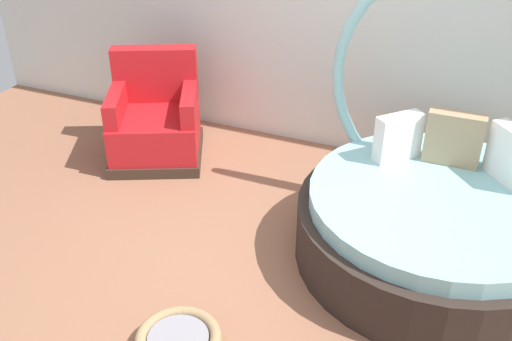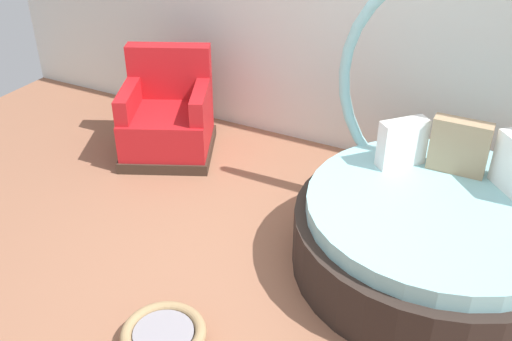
# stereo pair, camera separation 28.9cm
# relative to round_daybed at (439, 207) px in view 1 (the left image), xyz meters

# --- Properties ---
(ground_plane) EXTENTS (8.00, 8.00, 0.02)m
(ground_plane) POSITION_rel_round_daybed_xyz_m (-0.95, -0.77, -0.39)
(ground_plane) COLOR #936047
(round_daybed) EXTENTS (1.92, 1.92, 2.04)m
(round_daybed) POSITION_rel_round_daybed_xyz_m (0.00, 0.00, 0.00)
(round_daybed) COLOR #2D231E
(round_daybed) RESTS_ON ground_plane
(red_armchair) EXTENTS (1.06, 1.06, 0.94)m
(red_armchair) POSITION_rel_round_daybed_xyz_m (-2.56, 0.46, -0.05)
(red_armchair) COLOR #38281E
(red_armchair) RESTS_ON ground_plane
(pet_basket) EXTENTS (0.51, 0.51, 0.13)m
(pet_basket) POSITION_rel_round_daybed_xyz_m (-1.23, -1.53, -0.31)
(pet_basket) COLOR #9E7F56
(pet_basket) RESTS_ON ground_plane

